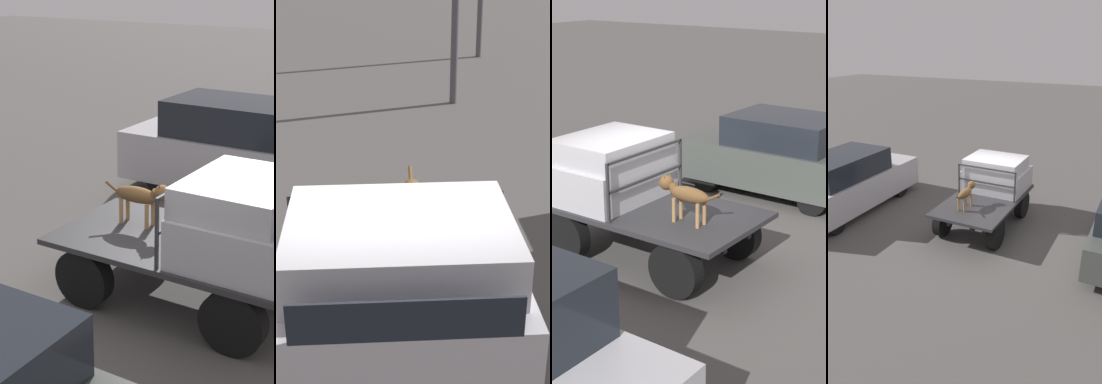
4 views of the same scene
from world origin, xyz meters
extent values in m
plane|color=#514F4C|center=(0.00, 0.00, 0.00)|extent=(80.00, 80.00, 0.00)
cylinder|color=black|center=(1.10, 0.82, 0.42)|extent=(0.83, 0.24, 0.83)
cylinder|color=black|center=(1.10, -0.82, 0.42)|extent=(0.83, 0.24, 0.83)
cylinder|color=black|center=(-1.10, 0.82, 0.42)|extent=(0.83, 0.24, 0.83)
cylinder|color=black|center=(-1.10, -0.82, 0.42)|extent=(0.83, 0.24, 0.83)
cube|color=black|center=(0.00, 0.34, 0.72)|extent=(3.28, 0.10, 0.18)
cube|color=black|center=(0.00, -0.34, 0.72)|extent=(3.28, 0.10, 0.18)
cube|color=#2D2D30|center=(0.00, 0.00, 0.85)|extent=(3.56, 1.97, 0.08)
cube|color=#B7B7BC|center=(0.94, 0.00, 1.22)|extent=(1.58, 1.85, 0.65)
cube|color=#B7B7BC|center=(0.82, 0.00, 1.75)|extent=(1.34, 1.70, 0.40)
cube|color=black|center=(1.72, 0.00, 1.69)|extent=(0.02, 1.52, 0.30)
cube|color=#2D2D30|center=(0.08, 0.90, 1.36)|extent=(0.04, 0.04, 0.93)
cube|color=#2D2D30|center=(0.08, -0.90, 1.36)|extent=(0.04, 0.04, 0.93)
cube|color=#2D2D30|center=(0.08, 0.00, 1.81)|extent=(0.04, 1.81, 0.04)
cube|color=#2D2D30|center=(0.08, 0.00, 1.36)|extent=(0.04, 1.81, 0.04)
cylinder|color=#9E7547|center=(-0.68, 0.30, 1.08)|extent=(0.06, 0.06, 0.38)
cylinder|color=#9E7547|center=(-0.68, 0.12, 1.08)|extent=(0.06, 0.06, 0.38)
cylinder|color=#9E7547|center=(-1.11, 0.30, 1.08)|extent=(0.06, 0.06, 0.38)
cylinder|color=#9E7547|center=(-1.11, 0.12, 1.08)|extent=(0.06, 0.06, 0.38)
ellipsoid|color=brown|center=(-0.90, 0.21, 1.35)|extent=(0.70, 0.24, 0.24)
sphere|color=#9E7547|center=(-0.70, 0.21, 1.31)|extent=(0.11, 0.11, 0.11)
cylinder|color=brown|center=(-0.60, 0.21, 1.41)|extent=(0.17, 0.13, 0.16)
sphere|color=brown|center=(-0.48, 0.21, 1.45)|extent=(0.23, 0.23, 0.23)
cone|color=#9E7547|center=(-0.38, 0.21, 1.44)|extent=(0.12, 0.12, 0.12)
cone|color=brown|center=(-0.49, 0.27, 1.55)|extent=(0.06, 0.08, 0.10)
cone|color=brown|center=(-0.49, 0.15, 1.55)|extent=(0.06, 0.08, 0.10)
cylinder|color=brown|center=(-1.29, 0.21, 1.37)|extent=(0.29, 0.04, 0.19)
cylinder|color=black|center=(-1.28, -3.37, 0.30)|extent=(0.60, 0.20, 0.60)
cylinder|color=black|center=(0.74, 5.31, 0.30)|extent=(0.60, 0.20, 0.60)
cylinder|color=black|center=(0.74, 3.67, 0.30)|extent=(0.60, 0.20, 0.60)
cylinder|color=black|center=(-2.47, 3.67, 0.30)|extent=(0.60, 0.20, 0.60)
cube|color=#B7B7BC|center=(-0.86, 4.49, 0.75)|extent=(5.17, 1.92, 0.98)
cube|color=#1E232B|center=(-1.12, 4.49, 1.60)|extent=(2.84, 1.73, 0.71)
camera|label=1|loc=(3.68, -7.14, 4.45)|focal=60.00mm
camera|label=2|loc=(5.05, -0.18, 4.09)|focal=60.00mm
camera|label=3|loc=(-6.11, 7.51, 4.47)|focal=60.00mm
camera|label=4|loc=(-9.48, -4.12, 5.33)|focal=35.00mm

